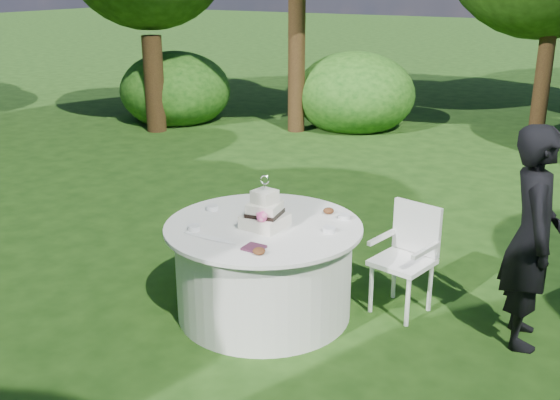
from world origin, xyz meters
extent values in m
plane|color=#18370F|center=(0.00, 0.00, 0.00)|extent=(80.00, 80.00, 0.00)
cube|color=#401B2E|center=(0.19, -0.45, 0.78)|extent=(0.14, 0.14, 0.02)
ellipsoid|color=white|center=(-0.20, -0.44, 0.78)|extent=(0.48, 0.07, 0.01)
imported|color=black|center=(1.90, 0.61, 0.83)|extent=(0.55, 0.69, 1.66)
cylinder|color=silver|center=(0.00, 0.00, 0.37)|extent=(1.40, 1.40, 0.74)
cylinder|color=silver|center=(0.00, 0.00, 0.76)|extent=(1.56, 1.56, 0.03)
cube|color=white|center=(0.04, -0.04, 0.82)|extent=(0.32, 0.32, 0.10)
cube|color=white|center=(0.04, -0.04, 0.92)|extent=(0.26, 0.26, 0.10)
cube|color=white|center=(0.04, -0.04, 1.02)|extent=(0.19, 0.19, 0.10)
cube|color=black|center=(0.04, -0.04, 0.89)|extent=(0.28, 0.28, 0.03)
sphere|color=#D93F8C|center=(0.09, -0.17, 0.91)|extent=(0.08, 0.08, 0.08)
cylinder|color=white|center=(0.04, -0.04, 1.09)|extent=(0.01, 0.01, 0.05)
torus|color=white|center=(0.04, -0.04, 1.16)|extent=(0.07, 0.02, 0.07)
cube|color=white|center=(0.96, 0.57, 0.44)|extent=(0.50, 0.50, 0.04)
cube|color=silver|center=(1.00, 0.76, 0.68)|extent=(0.42, 0.13, 0.42)
cylinder|color=silver|center=(0.75, 0.44, 0.21)|extent=(0.04, 0.04, 0.42)
cylinder|color=white|center=(1.09, 0.36, 0.21)|extent=(0.04, 0.04, 0.42)
cylinder|color=white|center=(0.83, 0.77, 0.21)|extent=(0.04, 0.04, 0.42)
cylinder|color=silver|center=(1.16, 0.70, 0.21)|extent=(0.04, 0.04, 0.42)
cube|color=silver|center=(0.76, 0.61, 0.60)|extent=(0.12, 0.38, 0.04)
cube|color=silver|center=(1.16, 0.53, 0.60)|extent=(0.12, 0.38, 0.04)
cylinder|color=white|center=(0.50, 0.42, 0.79)|extent=(0.10, 0.10, 0.04)
cylinder|color=white|center=(0.51, 0.11, 0.79)|extent=(0.10, 0.10, 0.04)
cylinder|color=white|center=(-0.54, 0.08, 0.79)|extent=(0.10, 0.10, 0.04)
cylinder|color=white|center=(-0.40, -0.36, 0.79)|extent=(0.10, 0.10, 0.04)
ellipsoid|color=#562D16|center=(0.27, -0.51, 0.79)|extent=(0.09, 0.09, 0.05)
ellipsoid|color=#562D16|center=(0.33, 0.48, 0.79)|extent=(0.09, 0.09, 0.05)
camera|label=1|loc=(2.48, -4.09, 2.62)|focal=42.00mm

